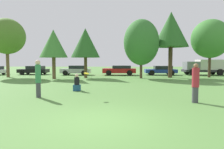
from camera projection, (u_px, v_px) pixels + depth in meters
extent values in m
plane|color=#54843D|center=(101.00, 122.00, 6.35)|extent=(120.00, 120.00, 0.00)
cylinder|color=#3F3F47|center=(38.00, 90.00, 10.58)|extent=(0.24, 0.24, 0.77)
cylinder|color=#337F4C|center=(38.00, 74.00, 10.52)|extent=(0.29, 0.29, 0.95)
sphere|color=beige|center=(38.00, 62.00, 10.48)|extent=(0.26, 0.26, 0.26)
cylinder|color=#3F3F47|center=(195.00, 95.00, 9.26)|extent=(0.27, 0.27, 0.72)
cylinder|color=#A52633|center=(196.00, 78.00, 9.20)|extent=(0.32, 0.32, 0.88)
sphere|color=#8C6647|center=(196.00, 66.00, 9.17)|extent=(0.21, 0.21, 0.21)
cylinder|color=yellow|center=(86.00, 73.00, 10.42)|extent=(0.27, 0.26, 0.11)
cube|color=navy|center=(77.00, 88.00, 12.92)|extent=(0.44, 0.37, 0.39)
cylinder|color=black|center=(77.00, 81.00, 12.89)|extent=(0.33, 0.33, 0.49)
sphere|color=beige|center=(77.00, 76.00, 12.87)|extent=(0.23, 0.23, 0.23)
cylinder|color=brown|center=(8.00, 62.00, 23.67)|extent=(0.36, 0.36, 3.63)
ellipsoid|color=#4C7528|center=(7.00, 36.00, 23.47)|extent=(4.16, 4.16, 4.13)
cylinder|color=brown|center=(54.00, 68.00, 21.48)|extent=(0.37, 0.37, 2.28)
cone|color=#3D7F33|center=(53.00, 44.00, 21.31)|extent=(2.93, 2.93, 2.93)
cylinder|color=brown|center=(86.00, 68.00, 22.64)|extent=(0.35, 0.35, 2.30)
cone|color=#286023|center=(85.00, 43.00, 22.45)|extent=(3.24, 3.24, 3.24)
cylinder|color=#473323|center=(141.00, 65.00, 22.12)|extent=(0.29, 0.29, 2.87)
ellipsoid|color=#33702D|center=(141.00, 42.00, 21.95)|extent=(3.83, 3.83, 4.96)
cylinder|color=#473323|center=(170.00, 62.00, 23.09)|extent=(0.47, 0.47, 3.51)
cone|color=#286023|center=(171.00, 29.00, 22.84)|extent=(3.95, 3.95, 3.95)
cylinder|color=#473323|center=(209.00, 63.00, 23.28)|extent=(0.30, 0.30, 3.27)
ellipsoid|color=#3D7F33|center=(210.00, 39.00, 23.09)|extent=(4.24, 4.24, 4.41)
cylinder|color=black|center=(4.00, 72.00, 28.59)|extent=(0.66, 0.20, 0.66)
cube|color=black|center=(34.00, 71.00, 28.40)|extent=(3.97, 1.87, 0.48)
cube|color=black|center=(36.00, 68.00, 28.36)|extent=(2.18, 1.64, 0.45)
cylinder|color=black|center=(22.00, 73.00, 27.52)|extent=(0.65, 0.18, 0.65)
cylinder|color=black|center=(28.00, 72.00, 29.39)|extent=(0.65, 0.18, 0.65)
cylinder|color=black|center=(40.00, 73.00, 27.45)|extent=(0.65, 0.18, 0.65)
cylinder|color=black|center=(45.00, 72.00, 29.31)|extent=(0.65, 0.18, 0.65)
cube|color=#B2B2B7|center=(76.00, 71.00, 27.38)|extent=(3.98, 1.66, 0.57)
cube|color=black|center=(78.00, 67.00, 27.34)|extent=(2.19, 1.46, 0.43)
cylinder|color=black|center=(65.00, 73.00, 26.61)|extent=(0.66, 0.18, 0.66)
cylinder|color=black|center=(68.00, 72.00, 28.26)|extent=(0.66, 0.18, 0.66)
cylinder|color=black|center=(84.00, 73.00, 26.54)|extent=(0.66, 0.18, 0.66)
cylinder|color=black|center=(86.00, 72.00, 28.19)|extent=(0.66, 0.18, 0.66)
cube|color=red|center=(119.00, 71.00, 27.16)|extent=(4.39, 1.86, 0.59)
cube|color=black|center=(122.00, 67.00, 27.12)|extent=(2.41, 1.63, 0.39)
cylinder|color=black|center=(109.00, 73.00, 26.30)|extent=(0.71, 0.22, 0.71)
cylinder|color=black|center=(109.00, 72.00, 28.15)|extent=(0.71, 0.22, 0.71)
cylinder|color=black|center=(130.00, 73.00, 26.21)|extent=(0.71, 0.22, 0.71)
cylinder|color=black|center=(129.00, 72.00, 28.06)|extent=(0.71, 0.22, 0.71)
cube|color=#1E389E|center=(160.00, 71.00, 27.44)|extent=(4.20, 1.83, 0.49)
cube|color=black|center=(163.00, 68.00, 27.40)|extent=(2.31, 1.61, 0.46)
cylinder|color=black|center=(152.00, 73.00, 26.59)|extent=(0.69, 0.18, 0.69)
cylinder|color=black|center=(150.00, 72.00, 28.41)|extent=(0.69, 0.18, 0.69)
cylinder|color=black|center=(172.00, 73.00, 26.50)|extent=(0.69, 0.18, 0.69)
cylinder|color=black|center=(168.00, 72.00, 28.33)|extent=(0.69, 0.18, 0.69)
cube|color=#2D2D33|center=(205.00, 71.00, 27.48)|extent=(5.72, 2.12, 0.30)
cube|color=slate|center=(192.00, 66.00, 27.49)|extent=(1.83, 2.01, 1.09)
cube|color=beige|center=(211.00, 65.00, 27.40)|extent=(3.55, 2.11, 1.35)
cylinder|color=black|center=(192.00, 72.00, 26.50)|extent=(0.86, 0.24, 0.86)
cylinder|color=black|center=(187.00, 71.00, 28.61)|extent=(0.86, 0.24, 0.86)
cylinder|color=black|center=(220.00, 72.00, 26.39)|extent=(0.86, 0.24, 0.86)
cylinder|color=black|center=(213.00, 71.00, 28.50)|extent=(0.86, 0.24, 0.86)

